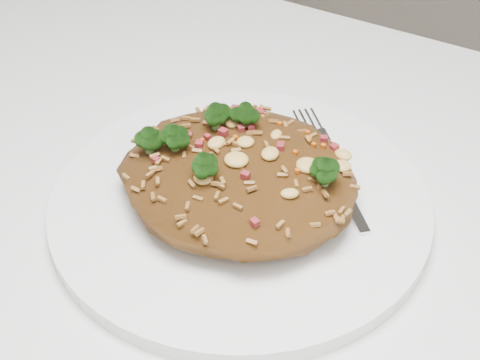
% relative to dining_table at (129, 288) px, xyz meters
% --- Properties ---
extents(dining_table, '(1.20, 0.80, 0.75)m').
position_rel_dining_table_xyz_m(dining_table, '(0.00, 0.00, 0.00)').
color(dining_table, silver).
rests_on(dining_table, ground).
extents(plate, '(0.30, 0.30, 0.01)m').
position_rel_dining_table_xyz_m(plate, '(0.08, 0.06, 0.10)').
color(plate, white).
rests_on(plate, dining_table).
extents(fried_rice, '(0.18, 0.17, 0.06)m').
position_rel_dining_table_xyz_m(fried_rice, '(0.08, 0.06, 0.13)').
color(fried_rice, brown).
rests_on(fried_rice, plate).
extents(fork, '(0.12, 0.13, 0.00)m').
position_rel_dining_table_xyz_m(fork, '(0.13, 0.12, 0.11)').
color(fork, silver).
rests_on(fork, plate).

